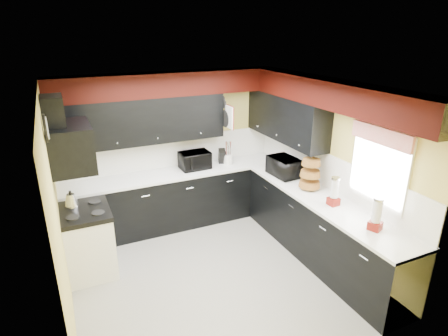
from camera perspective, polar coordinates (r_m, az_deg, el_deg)
name	(u,v)px	position (r m, az deg, el deg)	size (l,w,h in m)	color
ground	(214,272)	(5.29, -1.47, -15.55)	(3.60, 3.60, 0.00)	gray
wall_back	(171,148)	(6.26, -8.12, 3.00)	(3.60, 0.06, 2.50)	#E0C666
wall_right	(329,167)	(5.57, 15.68, 0.16)	(0.06, 3.60, 2.50)	#E0C666
wall_left	(57,217)	(4.36, -24.07, -6.78)	(0.06, 3.60, 2.50)	#E0C666
ceiling	(212,87)	(4.32, -1.77, 12.31)	(3.60, 3.60, 0.06)	white
cab_back	(178,199)	(6.28, -6.95, -4.73)	(3.60, 0.60, 0.90)	black
cab_right	(320,230)	(5.51, 14.44, -9.11)	(0.60, 3.00, 0.90)	black
counter_back	(177,173)	(6.10, -7.14, -0.73)	(3.62, 0.64, 0.04)	white
counter_right	(323,200)	(5.30, 14.89, -4.69)	(0.64, 3.02, 0.04)	white
splash_back	(171,152)	(6.27, -8.07, 2.45)	(3.60, 0.02, 0.50)	white
splash_right	(328,171)	(5.58, 15.54, -0.43)	(0.02, 3.60, 0.50)	white
upper_back	(140,121)	(5.83, -12.62, 7.01)	(2.60, 0.35, 0.70)	black
upper_right	(286,117)	(6.00, 9.39, 7.60)	(0.35, 1.80, 0.70)	black
soffit_back	(171,84)	(5.85, -8.13, 12.59)	(3.60, 0.36, 0.35)	black
soffit_right	(335,94)	(5.05, 16.58, 10.70)	(0.36, 3.24, 0.35)	black
stove	(89,243)	(5.41, -19.88, -10.63)	(0.60, 0.75, 0.86)	white
cooktop	(84,212)	(5.19, -20.49, -6.27)	(0.62, 0.77, 0.06)	black
hood	(70,147)	(4.87, -22.37, 3.04)	(0.50, 0.78, 0.55)	black
hood_duct	(53,113)	(4.77, -24.61, 7.61)	(0.24, 0.40, 0.40)	black
window	(379,167)	(4.86, 22.61, 0.07)	(0.03, 0.86, 0.96)	white
valance	(381,136)	(4.70, 22.81, 4.54)	(0.04, 0.88, 0.20)	red
pan_top	(222,102)	(6.12, -0.32, 10.06)	(0.03, 0.22, 0.40)	black
pan_mid	(225,119)	(6.06, 0.20, 7.53)	(0.03, 0.28, 0.46)	black
pan_low	(219,117)	(6.30, -0.81, 7.75)	(0.03, 0.24, 0.42)	black
cut_board	(229,117)	(5.95, 0.78, 7.77)	(0.03, 0.26, 0.35)	white
baskets	(310,173)	(5.46, 13.02, -0.79)	(0.27, 0.27, 0.50)	brown
clock	(46,128)	(4.30, -25.53, 5.50)	(0.03, 0.30, 0.30)	black
deco_plate	(353,102)	(5.04, 19.06, 9.54)	(0.03, 0.24, 0.24)	white
toaster_oven	(195,160)	(6.16, -4.43, 1.18)	(0.48, 0.40, 0.28)	black
microwave	(284,167)	(5.91, 9.17, 0.19)	(0.53, 0.36, 0.29)	black
utensil_crock	(228,159)	(6.37, 0.66, 1.36)	(0.15, 0.15, 0.17)	silver
knife_block	(222,156)	(6.39, -0.33, 1.80)	(0.11, 0.15, 0.24)	black
kettle	(71,200)	(5.31, -22.27, -4.53)	(0.19, 0.19, 0.17)	#BDBCC1
dispenser_a	(334,193)	(5.07, 16.46, -3.62)	(0.13, 0.13, 0.35)	#581608
dispenser_b	(377,215)	(4.62, 22.23, -6.69)	(0.14, 0.14, 0.37)	maroon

